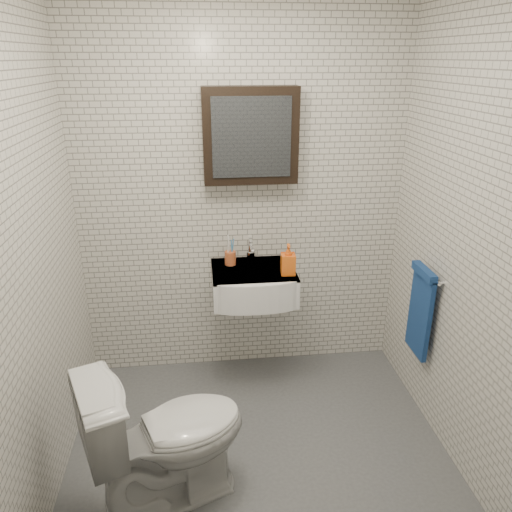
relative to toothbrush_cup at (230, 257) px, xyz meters
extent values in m
cube|color=#4C4F54|center=(0.10, -0.88, -0.90)|extent=(2.20, 2.00, 0.01)
cube|color=silver|center=(0.10, 0.12, 0.35)|extent=(2.20, 0.02, 2.50)
cube|color=silver|center=(0.10, -1.88, 0.35)|extent=(2.20, 0.02, 2.50)
cube|color=silver|center=(-1.00, -0.88, 0.35)|extent=(0.02, 2.00, 2.50)
cube|color=silver|center=(1.20, -0.88, 0.35)|extent=(0.02, 2.00, 2.50)
cube|color=white|center=(0.15, -0.10, -0.15)|extent=(0.55, 0.45, 0.20)
cylinder|color=silver|center=(0.15, -0.08, -0.06)|extent=(0.31, 0.31, 0.02)
cylinder|color=silver|center=(0.15, -0.08, -0.06)|extent=(0.04, 0.04, 0.01)
cube|color=white|center=(0.15, -0.10, -0.06)|extent=(0.55, 0.45, 0.01)
cylinder|color=silver|center=(0.15, 0.06, -0.02)|extent=(0.06, 0.06, 0.06)
cylinder|color=silver|center=(0.15, 0.06, 0.04)|extent=(0.03, 0.03, 0.08)
cylinder|color=silver|center=(0.15, 0.00, 0.07)|extent=(0.02, 0.12, 0.02)
cube|color=silver|center=(0.15, 0.09, 0.09)|extent=(0.02, 0.09, 0.01)
cube|color=black|center=(0.15, 0.05, 0.80)|extent=(0.60, 0.14, 0.60)
cube|color=#3F444C|center=(0.15, -0.02, 0.80)|extent=(0.49, 0.01, 0.49)
cylinder|color=silver|center=(1.16, -0.53, 0.05)|extent=(0.02, 0.30, 0.02)
cylinder|color=silver|center=(1.18, -0.40, 0.05)|extent=(0.04, 0.02, 0.02)
cylinder|color=silver|center=(1.18, -0.65, 0.05)|extent=(0.04, 0.02, 0.02)
cube|color=navy|center=(1.14, -0.53, -0.22)|extent=(0.03, 0.26, 0.54)
cube|color=navy|center=(1.13, -0.53, 0.06)|extent=(0.05, 0.26, 0.05)
cylinder|color=#B7552D|center=(0.00, 0.00, -0.01)|extent=(0.08, 0.08, 0.09)
cylinder|color=white|center=(-0.01, -0.01, 0.06)|extent=(0.02, 0.03, 0.18)
cylinder|color=#397CB9|center=(0.01, -0.01, 0.05)|extent=(0.01, 0.02, 0.16)
cylinder|color=white|center=(0.00, 0.01, 0.06)|extent=(0.02, 0.03, 0.19)
cylinder|color=#397CB9|center=(0.02, 0.01, 0.05)|extent=(0.02, 0.04, 0.17)
imported|color=#FE5B1A|center=(0.36, -0.20, 0.05)|extent=(0.10, 0.10, 0.20)
imported|color=silver|center=(-0.40, -1.11, -0.50)|extent=(0.90, 0.71, 0.81)
camera|label=1|loc=(-0.19, -3.13, 1.26)|focal=35.00mm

